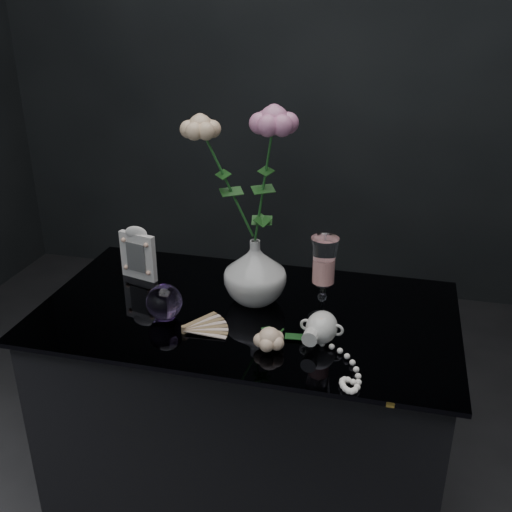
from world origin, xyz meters
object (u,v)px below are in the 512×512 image
(vase, at_px, (255,271))
(pearl_jar, at_px, (322,326))
(picture_frame, at_px, (138,252))
(loose_rose, at_px, (269,339))
(wine_glass, at_px, (323,280))
(paperweight, at_px, (164,302))

(vase, relative_size, pearl_jar, 0.64)
(picture_frame, relative_size, loose_rose, 1.00)
(wine_glass, xyz_separation_m, picture_frame, (-0.53, 0.11, -0.03))
(pearl_jar, bearing_deg, vase, 147.28)
(paperweight, xyz_separation_m, loose_rose, (0.28, -0.07, -0.02))
(wine_glass, xyz_separation_m, loose_rose, (-0.09, -0.16, -0.08))
(vase, xyz_separation_m, loose_rose, (0.09, -0.22, -0.06))
(loose_rose, bearing_deg, wine_glass, 82.56)
(wine_glass, bearing_deg, vase, 163.57)
(wine_glass, height_order, pearl_jar, wine_glass)
(pearl_jar, bearing_deg, wine_glass, 103.14)
(wine_glass, xyz_separation_m, paperweight, (-0.38, -0.09, -0.06))
(vase, distance_m, picture_frame, 0.35)
(wine_glass, distance_m, paperweight, 0.39)
(wine_glass, relative_size, loose_rose, 1.38)
(loose_rose, xyz_separation_m, pearl_jar, (0.11, 0.06, 0.01))
(loose_rose, height_order, pearl_jar, pearl_jar)
(picture_frame, distance_m, paperweight, 0.25)
(picture_frame, xyz_separation_m, paperweight, (0.15, -0.19, -0.03))
(paperweight, bearing_deg, picture_frame, 128.51)
(picture_frame, height_order, paperweight, picture_frame)
(wine_glass, distance_m, loose_rose, 0.20)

